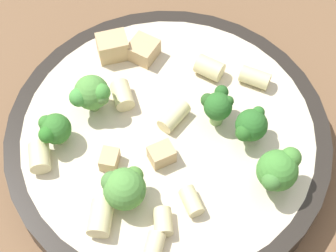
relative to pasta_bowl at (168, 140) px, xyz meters
name	(u,v)px	position (x,y,z in m)	size (l,w,h in m)	color
ground_plane	(168,151)	(0.00, 0.00, -0.02)	(2.00, 2.00, 0.00)	brown
pasta_bowl	(168,140)	(0.00, 0.00, 0.00)	(0.28, 0.28, 0.03)	#28231E
broccoli_floret_0	(125,188)	(-0.05, -0.05, 0.03)	(0.03, 0.03, 0.04)	#93B766
broccoli_floret_1	(250,126)	(0.06, -0.02, 0.03)	(0.03, 0.03, 0.03)	#9EC175
broccoli_floret_2	(278,170)	(0.07, -0.07, 0.04)	(0.04, 0.03, 0.04)	#84AD60
broccoli_floret_3	(216,102)	(0.04, 0.01, 0.04)	(0.03, 0.02, 0.03)	#84AD60
broccoli_floret_4	(92,93)	(-0.06, 0.04, 0.04)	(0.03, 0.03, 0.04)	#84AD60
broccoli_floret_5	(54,129)	(-0.09, 0.02, 0.03)	(0.03, 0.03, 0.03)	#9EC175
rigatoni_0	(101,218)	(-0.07, -0.07, 0.02)	(0.02, 0.02, 0.03)	beige
rigatoni_1	(122,95)	(-0.03, 0.04, 0.02)	(0.02, 0.02, 0.02)	beige
rigatoni_2	(40,157)	(-0.11, 0.00, 0.02)	(0.02, 0.02, 0.02)	beige
rigatoni_3	(174,116)	(0.01, 0.01, 0.02)	(0.01, 0.01, 0.03)	beige
rigatoni_4	(209,68)	(0.05, 0.05, 0.02)	(0.02, 0.02, 0.02)	beige
rigatoni_5	(153,250)	(-0.04, -0.10, 0.02)	(0.01, 0.01, 0.03)	beige
rigatoni_6	(188,202)	(0.00, -0.07, 0.02)	(0.01, 0.01, 0.02)	beige
rigatoni_7	(255,78)	(0.09, 0.03, 0.02)	(0.02, 0.02, 0.03)	beige
rigatoni_8	(163,222)	(-0.03, -0.08, 0.02)	(0.01, 0.01, 0.02)	beige
chicken_chunk_0	(113,47)	(-0.03, 0.09, 0.03)	(0.03, 0.02, 0.02)	tan
chicken_chunk_1	(141,50)	(0.00, 0.09, 0.02)	(0.02, 0.02, 0.02)	tan
chicken_chunk_2	(110,160)	(-0.05, -0.02, 0.02)	(0.02, 0.01, 0.01)	tan
chicken_chunk_3	(162,154)	(-0.01, -0.02, 0.02)	(0.02, 0.02, 0.02)	tan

